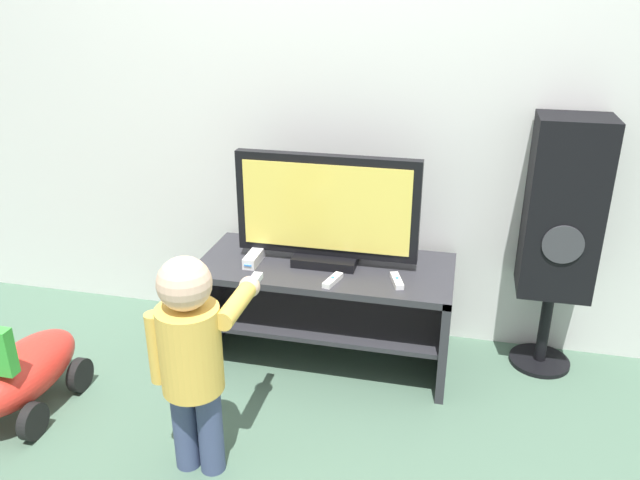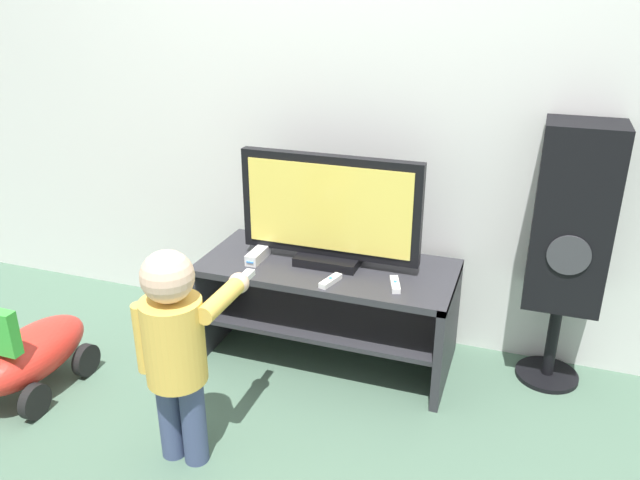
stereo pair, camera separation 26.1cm
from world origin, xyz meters
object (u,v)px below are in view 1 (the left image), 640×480
object	(u,v)px
remote_secondary	(333,280)
ride_on_toy	(23,372)
speaker_tower	(562,214)
child	(193,349)
game_console	(254,258)
remote_primary	(397,281)
television	(327,211)

from	to	relation	value
remote_secondary	ride_on_toy	distance (m)	1.31
remote_secondary	speaker_tower	bearing A→B (deg)	20.20
remote_secondary	ride_on_toy	bearing A→B (deg)	-156.90
child	ride_on_toy	world-z (taller)	child
game_console	child	size ratio (longest dim) A/B	0.20
game_console	remote_primary	size ratio (longest dim) A/B	1.24
television	remote_primary	bearing A→B (deg)	-22.51
television	ride_on_toy	world-z (taller)	television
speaker_tower	ride_on_toy	size ratio (longest dim) A/B	2.01
game_console	speaker_tower	size ratio (longest dim) A/B	0.15
child	speaker_tower	distance (m)	1.60
child	speaker_tower	bearing A→B (deg)	37.69
remote_primary	child	distance (m)	0.92
remote_secondary	remote_primary	bearing A→B (deg)	12.55
remote_primary	speaker_tower	xyz separation A→B (m)	(0.65, 0.28, 0.25)
ride_on_toy	speaker_tower	bearing A→B (deg)	21.84
remote_primary	television	bearing A→B (deg)	157.49
game_console	ride_on_toy	bearing A→B (deg)	-142.06
child	ride_on_toy	xyz separation A→B (m)	(-0.82, 0.14, -0.31)
remote_secondary	child	size ratio (longest dim) A/B	0.16
game_console	child	world-z (taller)	child
remote_secondary	ride_on_toy	size ratio (longest dim) A/B	0.24
remote_primary	remote_secondary	bearing A→B (deg)	-167.45
remote_primary	speaker_tower	bearing A→B (deg)	23.08
television	remote_primary	size ratio (longest dim) A/B	5.98
child	ride_on_toy	size ratio (longest dim) A/B	1.46
television	ride_on_toy	size ratio (longest dim) A/B	1.41
television	child	bearing A→B (deg)	-108.28
television	speaker_tower	size ratio (longest dim) A/B	0.70
television	speaker_tower	world-z (taller)	speaker_tower
remote_secondary	ride_on_toy	xyz separation A→B (m)	(-1.17, -0.50, -0.30)
game_console	speaker_tower	world-z (taller)	speaker_tower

